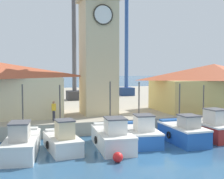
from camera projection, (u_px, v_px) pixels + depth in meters
ground_plane at (177, 162)px, 17.95m from camera, size 300.00×300.00×0.00m
quay_wharf at (78, 101)px, 44.74m from camera, size 120.00×40.00×1.10m
fishing_boat_far_left at (22, 143)px, 19.26m from camera, size 2.67×5.38×4.39m
fishing_boat_left_outer at (62, 141)px, 20.23m from camera, size 2.14×4.26×4.30m
fishing_boat_left_inner at (112, 137)px, 21.02m from camera, size 2.51×5.27×4.49m
fishing_boat_mid_left at (141, 133)px, 22.29m from camera, size 2.65×4.74×4.39m
fishing_boat_center at (183, 132)px, 22.53m from camera, size 2.11×4.59×4.26m
fishing_boat_mid_right at (208, 128)px, 24.04m from camera, size 2.42×4.95×4.05m
clock_tower at (98, 36)px, 28.58m from camera, size 3.53×3.53×15.15m
warehouse_right at (213, 86)px, 32.29m from camera, size 12.50×6.11×4.67m
port_crane_near at (127, 47)px, 46.81m from camera, size 4.10×6.91×19.74m
port_crane_far at (74, 41)px, 40.68m from camera, size 2.00×8.47×20.34m
mooring_buoy at (118, 157)px, 17.94m from camera, size 0.60×0.60×0.60m
dock_worker_near_tower at (54, 111)px, 25.23m from camera, size 0.34×0.22×1.62m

